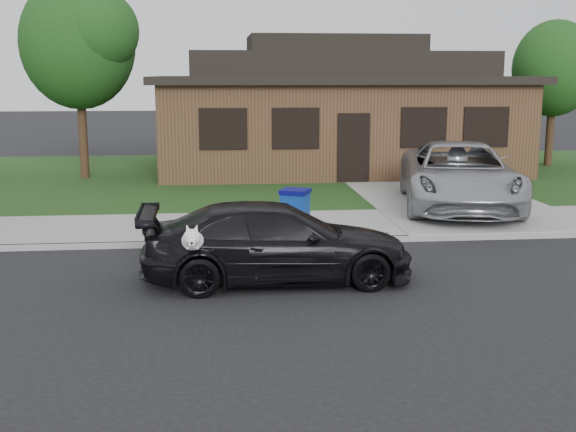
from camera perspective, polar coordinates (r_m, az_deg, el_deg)
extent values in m
plane|color=black|center=(11.48, -4.22, -6.40)|extent=(120.00, 120.00, 0.00)
cube|color=gray|center=(16.30, -4.75, -0.91)|extent=(60.00, 3.00, 0.12)
cube|color=gray|center=(14.84, -4.63, -2.11)|extent=(60.00, 0.12, 0.12)
cube|color=#193814|center=(24.18, -5.14, 3.05)|extent=(60.00, 13.00, 0.13)
cube|color=gray|center=(22.12, 10.72, 2.16)|extent=(4.50, 13.00, 0.14)
imported|color=black|center=(12.15, -0.89, -2.13)|extent=(4.60, 1.95, 1.33)
ellipsoid|color=white|center=(11.26, -7.55, -1.94)|extent=(0.34, 0.40, 0.30)
sphere|color=white|center=(11.01, -7.59, -1.70)|extent=(0.26, 0.26, 0.26)
cube|color=white|center=(10.90, -7.61, -2.08)|extent=(0.09, 0.12, 0.07)
sphere|color=black|center=(10.84, -7.61, -2.15)|extent=(0.04, 0.04, 0.04)
cone|color=white|center=(11.03, -7.95, -0.97)|extent=(0.11, 0.11, 0.14)
cone|color=white|center=(11.03, -7.26, -0.95)|extent=(0.11, 0.11, 0.14)
imported|color=#A4A5AB|center=(18.65, 13.36, 3.15)|extent=(3.88, 6.31, 1.63)
cube|color=navy|center=(15.40, 0.57, 0.24)|extent=(0.68, 0.68, 0.84)
cube|color=#070859|center=(15.32, 0.57, 1.96)|extent=(0.74, 0.74, 0.09)
cylinder|color=black|center=(15.20, -0.03, -1.27)|extent=(0.10, 0.14, 0.13)
cylinder|color=black|center=(15.24, 1.37, -1.24)|extent=(0.10, 0.14, 0.13)
cube|color=#422B1C|center=(26.35, 3.54, 7.16)|extent=(12.00, 8.00, 3.00)
cube|color=black|center=(26.29, 3.58, 10.70)|extent=(12.60, 8.60, 0.25)
cube|color=black|center=(26.29, 3.60, 11.84)|extent=(10.00, 6.50, 0.80)
cube|color=black|center=(26.31, 3.62, 13.37)|extent=(6.00, 3.50, 0.60)
cube|color=black|center=(22.44, 5.20, 5.42)|extent=(1.00, 0.06, 2.10)
cube|color=black|center=(21.98, -5.14, 6.87)|extent=(1.30, 0.05, 1.10)
cube|color=black|center=(22.12, 0.61, 6.94)|extent=(1.30, 0.05, 1.10)
cube|color=black|center=(22.91, 10.67, 6.90)|extent=(1.30, 0.05, 1.10)
cube|color=black|center=(23.55, 15.38, 6.80)|extent=(1.30, 0.05, 1.10)
cylinder|color=#332114|center=(24.40, -15.87, 5.83)|extent=(0.28, 0.28, 2.48)
ellipsoid|color=#143811|center=(24.33, -16.26, 12.96)|extent=(3.60, 3.60, 4.14)
sphere|color=#26591E|center=(23.70, -14.78, 13.97)|extent=(2.52, 2.52, 2.52)
cylinder|color=#332114|center=(28.34, 19.96, 5.81)|extent=(0.28, 0.28, 2.03)
ellipsoid|color=#143811|center=(28.25, 20.30, 10.89)|extent=(3.00, 3.00, 3.45)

